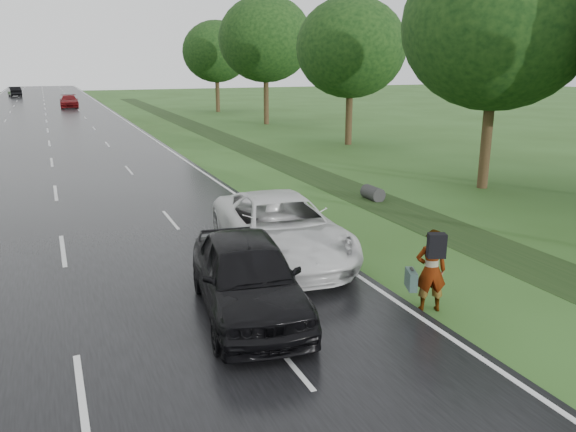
# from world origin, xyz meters

# --- Properties ---
(ground) EXTENTS (220.00, 220.00, 0.00)m
(ground) POSITION_xyz_m (0.00, 0.00, 0.00)
(ground) COLOR #2B4B1A
(ground) RESTS_ON ground
(road) EXTENTS (14.00, 180.00, 0.04)m
(road) POSITION_xyz_m (0.00, 45.00, 0.02)
(road) COLOR black
(road) RESTS_ON ground
(edge_stripe_east) EXTENTS (0.12, 180.00, 0.01)m
(edge_stripe_east) POSITION_xyz_m (6.75, 45.00, 0.04)
(edge_stripe_east) COLOR silver
(edge_stripe_east) RESTS_ON road
(center_line) EXTENTS (0.12, 180.00, 0.01)m
(center_line) POSITION_xyz_m (0.00, 45.00, 0.04)
(center_line) COLOR silver
(center_line) RESTS_ON road
(drainage_ditch) EXTENTS (2.20, 120.00, 0.56)m
(drainage_ditch) POSITION_xyz_m (11.50, 18.71, 0.04)
(drainage_ditch) COLOR black
(drainage_ditch) RESTS_ON ground
(tree_east_b) EXTENTS (7.60, 7.60, 10.11)m
(tree_east_b) POSITION_xyz_m (17.00, 10.00, 6.68)
(tree_east_b) COLOR #3B2C18
(tree_east_b) RESTS_ON ground
(tree_east_c) EXTENTS (7.00, 7.00, 9.29)m
(tree_east_c) POSITION_xyz_m (18.20, 24.00, 6.14)
(tree_east_c) COLOR #3B2C18
(tree_east_c) RESTS_ON ground
(tree_east_d) EXTENTS (8.00, 8.00, 10.76)m
(tree_east_d) POSITION_xyz_m (17.80, 38.00, 7.15)
(tree_east_d) COLOR #3B2C18
(tree_east_d) RESTS_ON ground
(tree_east_f) EXTENTS (7.20, 7.20, 9.62)m
(tree_east_f) POSITION_xyz_m (17.50, 52.00, 6.37)
(tree_east_f) COLOR #3B2C18
(tree_east_f) RESTS_ON ground
(pedestrian) EXTENTS (0.90, 0.93, 1.84)m
(pedestrian) POSITION_xyz_m (7.17, 0.66, 0.95)
(pedestrian) COLOR #A5998C
(pedestrian) RESTS_ON ground
(white_pickup) EXTENTS (3.42, 6.37, 1.70)m
(white_pickup) POSITION_xyz_m (5.50, 5.00, 0.89)
(white_pickup) COLOR silver
(white_pickup) RESTS_ON road
(dark_sedan) EXTENTS (2.67, 5.22, 1.70)m
(dark_sedan) POSITION_xyz_m (3.50, 2.00, 0.89)
(dark_sedan) COLOR black
(dark_sedan) RESTS_ON road
(far_car_red) EXTENTS (2.20, 5.11, 1.47)m
(far_car_red) POSITION_xyz_m (2.75, 64.50, 0.77)
(far_car_red) COLOR maroon
(far_car_red) RESTS_ON road
(far_car_dark) EXTENTS (2.30, 4.89, 1.55)m
(far_car_dark) POSITION_xyz_m (-4.11, 91.93, 0.81)
(far_car_dark) COLOR black
(far_car_dark) RESTS_ON road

